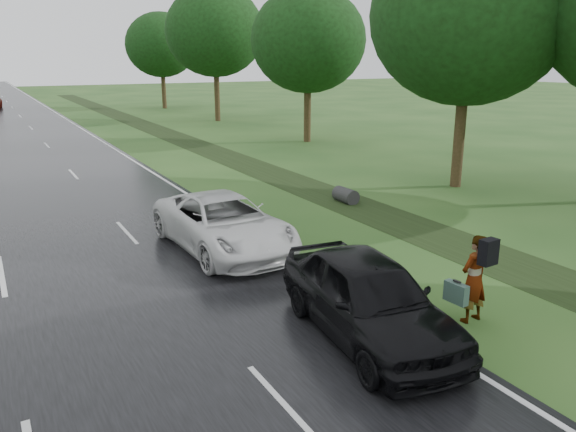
% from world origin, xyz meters
% --- Properties ---
extents(edge_stripe_east, '(0.12, 180.00, 0.01)m').
position_xyz_m(edge_stripe_east, '(6.75, 45.00, 0.04)').
color(edge_stripe_east, silver).
rests_on(edge_stripe_east, road).
extents(drainage_ditch, '(2.20, 120.00, 0.56)m').
position_xyz_m(drainage_ditch, '(11.50, 18.71, 0.04)').
color(drainage_ditch, black).
rests_on(drainage_ditch, ground).
extents(tree_east_b, '(7.60, 7.60, 10.11)m').
position_xyz_m(tree_east_b, '(17.00, 10.00, 6.68)').
color(tree_east_b, '#342815').
rests_on(tree_east_b, ground).
extents(tree_east_c, '(7.00, 7.00, 9.29)m').
position_xyz_m(tree_east_c, '(18.20, 24.00, 6.14)').
color(tree_east_c, '#342815').
rests_on(tree_east_c, ground).
extents(tree_east_d, '(8.00, 8.00, 10.76)m').
position_xyz_m(tree_east_d, '(17.80, 38.00, 7.15)').
color(tree_east_d, '#342815').
rests_on(tree_east_d, ground).
extents(tree_east_f, '(7.20, 7.20, 9.62)m').
position_xyz_m(tree_east_f, '(17.50, 52.00, 6.37)').
color(tree_east_f, '#342815').
rests_on(tree_east_f, ground).
extents(pedestrian, '(0.85, 0.71, 1.82)m').
position_xyz_m(pedestrian, '(8.18, 0.76, 0.94)').
color(pedestrian, '#A5998C').
rests_on(pedestrian, ground).
extents(white_pickup, '(2.68, 5.45, 1.49)m').
position_xyz_m(white_pickup, '(5.50, 7.17, 0.78)').
color(white_pickup, silver).
rests_on(white_pickup, road).
extents(dark_sedan, '(2.46, 4.92, 1.61)m').
position_xyz_m(dark_sedan, '(5.91, 1.18, 0.85)').
color(dark_sedan, black).
rests_on(dark_sedan, road).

